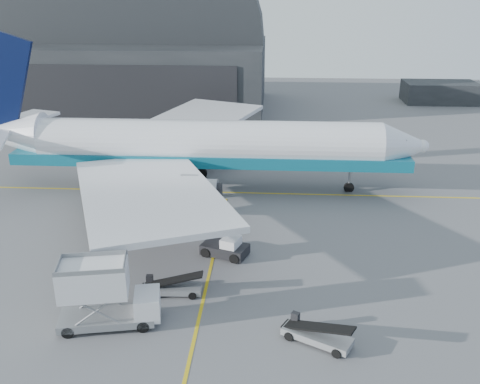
# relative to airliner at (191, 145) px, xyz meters

# --- Properties ---
(ground) EXTENTS (200.00, 200.00, 0.00)m
(ground) POSITION_rel_airliner_xyz_m (4.27, -21.17, -5.20)
(ground) COLOR #565659
(ground) RESTS_ON ground
(taxi_lines) EXTENTS (80.00, 42.12, 0.02)m
(taxi_lines) POSITION_rel_airliner_xyz_m (4.27, -8.51, -5.19)
(taxi_lines) COLOR gold
(taxi_lines) RESTS_ON ground
(hangar) EXTENTS (50.00, 28.30, 28.00)m
(hangar) POSITION_rel_airliner_xyz_m (-17.73, 43.77, 4.34)
(hangar) COLOR black
(hangar) RESTS_ON ground
(distant_bldg_a) EXTENTS (14.00, 8.00, 4.00)m
(distant_bldg_a) POSITION_rel_airliner_xyz_m (42.27, 50.83, -5.20)
(distant_bldg_a) COLOR black
(distant_bldg_a) RESTS_ON ground
(airliner) EXTENTS (52.99, 51.38, 18.60)m
(airliner) POSITION_rel_airliner_xyz_m (0.00, 0.00, 0.00)
(airliner) COLOR white
(airliner) RESTS_ON ground
(catering_truck) EXTENTS (7.27, 3.80, 4.75)m
(catering_truck) POSITION_rel_airliner_xyz_m (-2.02, -26.91, -2.80)
(catering_truck) COLOR gray
(catering_truck) RESTS_ON ground
(pushback_tug) EXTENTS (4.44, 3.42, 1.82)m
(pushback_tug) POSITION_rel_airliner_xyz_m (5.38, -16.15, -4.52)
(pushback_tug) COLOR black
(pushback_tug) RESTS_ON ground
(belt_loader_a) EXTENTS (4.77, 1.81, 1.81)m
(belt_loader_a) POSITION_rel_airliner_xyz_m (1.77, -22.65, -4.65)
(belt_loader_a) COLOR gray
(belt_loader_a) RESTS_ON ground
(belt_loader_b) EXTENTS (4.84, 3.56, 1.88)m
(belt_loader_b) POSITION_rel_airliner_xyz_m (12.40, -27.94, -4.62)
(belt_loader_b) COLOR gray
(belt_loader_b) RESTS_ON ground
(traffic_cone) EXTENTS (0.40, 0.40, 0.57)m
(traffic_cone) POSITION_rel_airliner_xyz_m (0.77, -13.95, -4.93)
(traffic_cone) COLOR red
(traffic_cone) RESTS_ON ground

